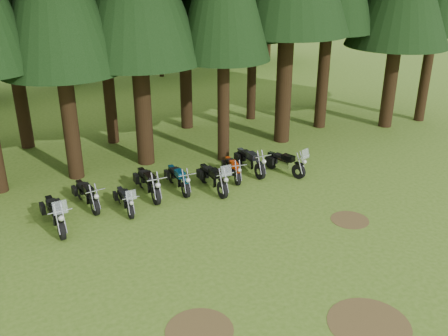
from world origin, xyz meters
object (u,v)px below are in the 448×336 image
at_px(motorcycle_0, 55,215).
at_px(motorcycle_5, 213,179).
at_px(motorcycle_2, 125,201).
at_px(motorcycle_3, 148,184).
at_px(motorcycle_7, 250,162).
at_px(motorcycle_4, 178,179).
at_px(motorcycle_8, 285,163).
at_px(motorcycle_6, 233,169).
at_px(motorcycle_1, 87,196).

height_order(motorcycle_0, motorcycle_5, motorcycle_0).
bearing_deg(motorcycle_2, motorcycle_3, 35.84).
bearing_deg(motorcycle_7, motorcycle_0, -172.00).
distance_m(motorcycle_0, motorcycle_5, 6.34).
bearing_deg(motorcycle_7, motorcycle_3, -177.57).
relative_size(motorcycle_2, motorcycle_7, 0.83).
height_order(motorcycle_2, motorcycle_4, motorcycle_2).
height_order(motorcycle_2, motorcycle_3, motorcycle_2).
distance_m(motorcycle_4, motorcycle_8, 4.89).
bearing_deg(motorcycle_5, motorcycle_3, 162.89).
relative_size(motorcycle_2, motorcycle_5, 0.82).
xyz_separation_m(motorcycle_3, motorcycle_7, (4.84, -0.01, -0.01)).
distance_m(motorcycle_6, motorcycle_7, 1.05).
bearing_deg(motorcycle_1, motorcycle_7, -6.59).
height_order(motorcycle_1, motorcycle_3, motorcycle_3).
relative_size(motorcycle_4, motorcycle_5, 0.93).
relative_size(motorcycle_1, motorcycle_3, 0.92).
height_order(motorcycle_7, motorcycle_8, motorcycle_8).
xyz_separation_m(motorcycle_1, motorcycle_3, (2.42, -0.26, 0.04)).
relative_size(motorcycle_0, motorcycle_1, 1.10).
relative_size(motorcycle_1, motorcycle_7, 0.95).
bearing_deg(motorcycle_3, motorcycle_8, -5.51).
distance_m(motorcycle_2, motorcycle_8, 7.36).
xyz_separation_m(motorcycle_2, motorcycle_6, (5.07, 0.59, 0.00)).
xyz_separation_m(motorcycle_2, motorcycle_3, (1.26, 0.79, 0.09)).
distance_m(motorcycle_1, motorcycle_3, 2.43).
bearing_deg(motorcycle_0, motorcycle_1, 37.72).
bearing_deg(motorcycle_3, motorcycle_2, -144.84).
xyz_separation_m(motorcycle_0, motorcycle_5, (6.34, -0.02, -0.02)).
distance_m(motorcycle_5, motorcycle_7, 2.49).
xyz_separation_m(motorcycle_0, motorcycle_7, (8.69, 0.83, -0.03)).
bearing_deg(motorcycle_6, motorcycle_4, -168.46).
distance_m(motorcycle_3, motorcycle_4, 1.28).
distance_m(motorcycle_3, motorcycle_5, 2.64).
relative_size(motorcycle_0, motorcycle_7, 1.04).
bearing_deg(motorcycle_1, motorcycle_4, -9.98).
bearing_deg(motorcycle_5, motorcycle_7, 21.77).
bearing_deg(motorcycle_8, motorcycle_3, 157.35).
distance_m(motorcycle_0, motorcycle_8, 9.94).
bearing_deg(motorcycle_4, motorcycle_8, -6.04).
bearing_deg(motorcycle_5, motorcycle_6, 28.21).
xyz_separation_m(motorcycle_1, motorcycle_4, (3.69, -0.36, -0.00)).
xyz_separation_m(motorcycle_2, motorcycle_4, (2.54, 0.70, 0.05)).
bearing_deg(motorcycle_4, motorcycle_5, -28.48).
distance_m(motorcycle_2, motorcycle_6, 5.11).
relative_size(motorcycle_1, motorcycle_6, 1.13).
xyz_separation_m(motorcycle_1, motorcycle_8, (8.51, -1.17, 0.01)).
bearing_deg(motorcycle_1, motorcycle_2, -46.97).
height_order(motorcycle_0, motorcycle_2, motorcycle_0).
xyz_separation_m(motorcycle_3, motorcycle_4, (1.27, -0.09, -0.05)).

